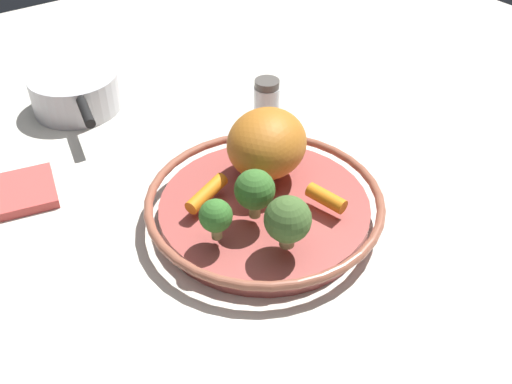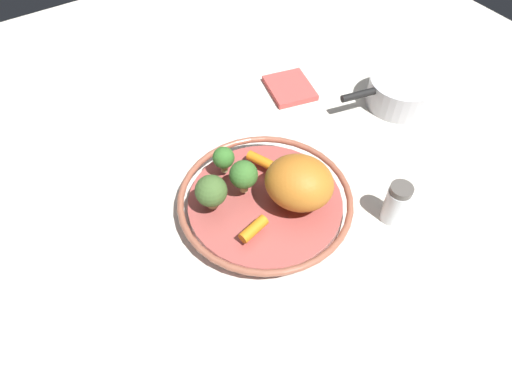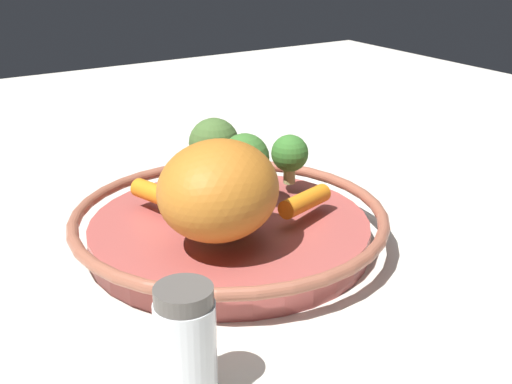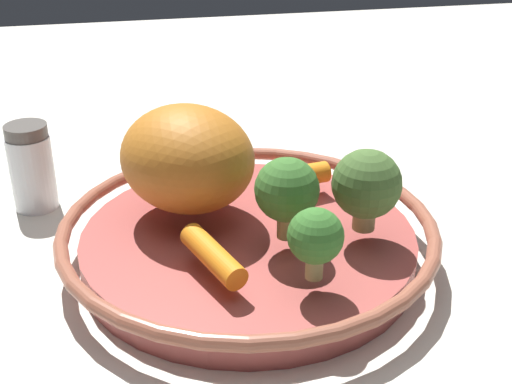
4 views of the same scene
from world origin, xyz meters
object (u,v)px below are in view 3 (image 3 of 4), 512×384
object	(u,v)px
baby_carrot_back	(154,193)
broccoli_floret_mid	(245,159)
broccoli_floret_small	(214,144)
roast_chicken_piece	(218,190)
serving_bowl	(230,227)
salt_shaker	(186,344)
baby_carrot_left	(305,201)
broccoli_floret_edge	(290,154)

from	to	relation	value
baby_carrot_back	broccoli_floret_mid	xyz separation A→B (m)	(0.09, -0.04, 0.03)
broccoli_floret_small	roast_chicken_piece	bearing A→B (deg)	-117.50
serving_bowl	salt_shaker	distance (m)	0.23
baby_carrot_left	broccoli_floret_small	xyz separation A→B (m)	(-0.03, 0.13, 0.03)
salt_shaker	broccoli_floret_edge	bearing A→B (deg)	42.30
broccoli_floret_small	broccoli_floret_mid	distance (m)	0.07
roast_chicken_piece	broccoli_floret_edge	distance (m)	0.15
roast_chicken_piece	broccoli_floret_mid	size ratio (longest dim) A/B	1.79
roast_chicken_piece	baby_carrot_back	xyz separation A→B (m)	(-0.02, 0.10, -0.03)
broccoli_floret_mid	baby_carrot_left	bearing A→B (deg)	-63.77
baby_carrot_left	salt_shaker	distance (m)	0.25
broccoli_floret_edge	salt_shaker	xyz separation A→B (m)	(-0.24, -0.21, -0.03)
broccoli_floret_edge	salt_shaker	world-z (taller)	broccoli_floret_edge
roast_chicken_piece	broccoli_floret_mid	xyz separation A→B (m)	(0.07, 0.07, -0.00)
baby_carrot_left	serving_bowl	bearing A→B (deg)	148.59
baby_carrot_left	broccoli_floret_mid	distance (m)	0.08
serving_bowl	roast_chicken_piece	xyz separation A→B (m)	(-0.04, -0.04, 0.06)
serving_bowl	salt_shaker	size ratio (longest dim) A/B	3.70
broccoli_floret_edge	broccoli_floret_small	size ratio (longest dim) A/B	0.80
broccoli_floret_mid	serving_bowl	bearing A→B (deg)	-144.11
broccoli_floret_edge	broccoli_floret_mid	size ratio (longest dim) A/B	0.81
baby_carrot_back	broccoli_floret_mid	distance (m)	0.10
broccoli_floret_mid	salt_shaker	size ratio (longest dim) A/B	0.78
baby_carrot_back	broccoli_floret_small	world-z (taller)	broccoli_floret_small
serving_bowl	roast_chicken_piece	bearing A→B (deg)	-129.22
broccoli_floret_small	broccoli_floret_mid	world-z (taller)	same
baby_carrot_back	baby_carrot_left	distance (m)	0.16
baby_carrot_back	salt_shaker	world-z (taller)	salt_shaker
baby_carrot_left	broccoli_floret_edge	xyz separation A→B (m)	(0.03, 0.07, 0.02)
broccoli_floret_small	broccoli_floret_mid	size ratio (longest dim) A/B	1.01
broccoli_floret_small	baby_carrot_back	bearing A→B (deg)	-161.48
roast_chicken_piece	salt_shaker	size ratio (longest dim) A/B	1.40
roast_chicken_piece	broccoli_floret_small	size ratio (longest dim) A/B	1.76
broccoli_floret_edge	broccoli_floret_small	distance (m)	0.09
baby_carrot_back	baby_carrot_left	size ratio (longest dim) A/B	0.78
serving_bowl	broccoli_floret_edge	xyz separation A→B (m)	(0.09, 0.03, 0.05)
roast_chicken_piece	baby_carrot_back	world-z (taller)	roast_chicken_piece
baby_carrot_back	salt_shaker	size ratio (longest dim) A/B	0.63
broccoli_floret_mid	roast_chicken_piece	bearing A→B (deg)	-135.41
baby_carrot_back	baby_carrot_left	xyz separation A→B (m)	(0.12, -0.10, -0.00)
baby_carrot_back	broccoli_floret_small	size ratio (longest dim) A/B	0.79
broccoli_floret_edge	broccoli_floret_mid	xyz separation A→B (m)	(-0.06, -0.01, 0.01)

